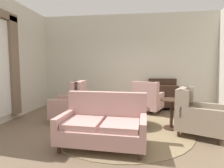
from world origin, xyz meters
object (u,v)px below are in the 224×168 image
at_px(coffee_table, 131,111).
at_px(porcelain_vase, 132,101).
at_px(armchair_foreground_right, 196,116).
at_px(armchair_back_corner, 148,100).
at_px(sideboard, 163,96).
at_px(settee, 103,125).
at_px(side_table, 172,111).
at_px(armchair_far_left, 72,105).

bearing_deg(coffee_table, porcelain_vase, 64.68).
distance_m(porcelain_vase, armchair_foreground_right, 1.49).
xyz_separation_m(armchair_back_corner, sideboard, (0.56, 0.58, 0.04)).
bearing_deg(armchair_foreground_right, settee, 137.02).
bearing_deg(side_table, settee, -142.27).
bearing_deg(armchair_back_corner, sideboard, -108.88).
xyz_separation_m(armchair_foreground_right, armchair_far_left, (-3.02, 0.64, 0.03)).
height_order(side_table, sideboard, sideboard).
height_order(coffee_table, settee, settee).
bearing_deg(settee, armchair_back_corner, 72.33).
distance_m(coffee_table, porcelain_vase, 0.25).
bearing_deg(side_table, porcelain_vase, 169.42).
bearing_deg(armchair_foreground_right, armchair_back_corner, 51.28).
xyz_separation_m(settee, side_table, (1.44, 1.12, 0.04)).
height_order(porcelain_vase, armchair_foreground_right, armchair_foreground_right).
bearing_deg(sideboard, side_table, -92.73).
height_order(armchair_far_left, side_table, armchair_far_left).
bearing_deg(side_table, armchair_back_corner, 107.49).
bearing_deg(sideboard, armchair_far_left, -146.95).
xyz_separation_m(armchair_foreground_right, armchair_back_corner, (-0.91, 1.79, 0.01)).
relative_size(settee, armchair_foreground_right, 1.41).
distance_m(coffee_table, armchair_back_corner, 1.43).
xyz_separation_m(armchair_far_left, side_table, (2.57, -0.31, -0.02)).
relative_size(settee, side_table, 2.25).
bearing_deg(side_table, armchair_far_left, 173.04).
distance_m(settee, armchair_far_left, 1.82).
bearing_deg(coffee_table, sideboard, 61.10).
bearing_deg(sideboard, settee, -115.93).
xyz_separation_m(armchair_foreground_right, side_table, (-0.45, 0.32, 0.01)).
height_order(porcelain_vase, side_table, porcelain_vase).
xyz_separation_m(side_table, sideboard, (0.10, 2.05, 0.04)).
bearing_deg(settee, sideboard, 67.15).
distance_m(armchair_foreground_right, armchair_back_corner, 2.01).
height_order(coffee_table, armchair_far_left, armchair_far_left).
bearing_deg(sideboard, armchair_back_corner, -133.89).
relative_size(settee, armchair_back_corner, 1.51).
bearing_deg(armchair_back_corner, armchair_far_left, 53.71).
xyz_separation_m(porcelain_vase, sideboard, (1.04, 1.87, -0.14)).
height_order(settee, sideboard, sideboard).
distance_m(armchair_back_corner, side_table, 1.54).
height_order(armchair_foreground_right, armchair_back_corner, armchair_back_corner).
relative_size(armchair_foreground_right, side_table, 1.59).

